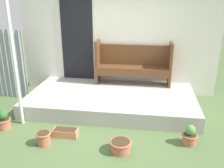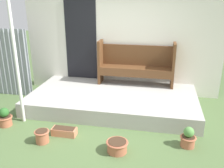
{
  "view_description": "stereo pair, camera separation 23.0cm",
  "coord_description": "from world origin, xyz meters",
  "px_view_note": "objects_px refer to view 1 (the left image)",
  "views": [
    {
      "loc": [
        0.78,
        -4.14,
        2.41
      ],
      "look_at": [
        0.12,
        0.33,
        0.77
      ],
      "focal_mm": 40.0,
      "sensor_mm": 36.0,
      "label": 1
    },
    {
      "loc": [
        1.01,
        -4.1,
        2.41
      ],
      "look_at": [
        0.12,
        0.33,
        0.77
      ],
      "focal_mm": 40.0,
      "sensor_mm": 36.0,
      "label": 2
    }
  ],
  "objects_px": {
    "flower_pot_far_right": "(190,136)",
    "flower_pot_middle": "(44,138)",
    "bench": "(133,63)",
    "planter_box_rect": "(66,133)",
    "flower_pot_right": "(121,146)",
    "support_post": "(15,65)",
    "flower_pot_left": "(3,121)"
  },
  "relations": [
    {
      "from": "bench",
      "to": "flower_pot_left",
      "type": "distance_m",
      "value": 3.12
    },
    {
      "from": "support_post",
      "to": "planter_box_rect",
      "type": "relative_size",
      "value": 5.41
    },
    {
      "from": "support_post",
      "to": "flower_pot_right",
      "type": "xyz_separation_m",
      "value": [
        2.02,
        -0.66,
        -1.09
      ]
    },
    {
      "from": "flower_pot_middle",
      "to": "flower_pot_left",
      "type": "bearing_deg",
      "value": 157.37
    },
    {
      "from": "flower_pot_far_right",
      "to": "support_post",
      "type": "bearing_deg",
      "value": 174.98
    },
    {
      "from": "flower_pot_right",
      "to": "flower_pot_left",
      "type": "bearing_deg",
      "value": 169.56
    },
    {
      "from": "flower_pot_middle",
      "to": "planter_box_rect",
      "type": "xyz_separation_m",
      "value": [
        0.28,
        0.29,
        -0.05
      ]
    },
    {
      "from": "planter_box_rect",
      "to": "flower_pot_left",
      "type": "bearing_deg",
      "value": 175.09
    },
    {
      "from": "flower_pot_far_right",
      "to": "planter_box_rect",
      "type": "height_order",
      "value": "flower_pot_far_right"
    },
    {
      "from": "support_post",
      "to": "flower_pot_far_right",
      "type": "relative_size",
      "value": 6.62
    },
    {
      "from": "bench",
      "to": "flower_pot_middle",
      "type": "bearing_deg",
      "value": -119.34
    },
    {
      "from": "support_post",
      "to": "bench",
      "type": "distance_m",
      "value": 2.72
    },
    {
      "from": "flower_pot_middle",
      "to": "flower_pot_far_right",
      "type": "height_order",
      "value": "flower_pot_far_right"
    },
    {
      "from": "flower_pot_far_right",
      "to": "planter_box_rect",
      "type": "relative_size",
      "value": 0.82
    },
    {
      "from": "bench",
      "to": "flower_pot_right",
      "type": "relative_size",
      "value": 4.98
    },
    {
      "from": "bench",
      "to": "flower_pot_middle",
      "type": "distance_m",
      "value": 2.84
    },
    {
      "from": "flower_pot_middle",
      "to": "planter_box_rect",
      "type": "height_order",
      "value": "flower_pot_middle"
    },
    {
      "from": "bench",
      "to": "flower_pot_middle",
      "type": "relative_size",
      "value": 6.94
    },
    {
      "from": "flower_pot_right",
      "to": "flower_pot_far_right",
      "type": "xyz_separation_m",
      "value": [
        1.13,
        0.38,
        0.05
      ]
    },
    {
      "from": "planter_box_rect",
      "to": "flower_pot_right",
      "type": "bearing_deg",
      "value": -16.89
    },
    {
      "from": "support_post",
      "to": "flower_pot_far_right",
      "type": "bearing_deg",
      "value": -5.02
    },
    {
      "from": "support_post",
      "to": "flower_pot_middle",
      "type": "bearing_deg",
      "value": -41.85
    },
    {
      "from": "flower_pot_left",
      "to": "flower_pot_far_right",
      "type": "height_order",
      "value": "flower_pot_left"
    },
    {
      "from": "support_post",
      "to": "bench",
      "type": "xyz_separation_m",
      "value": [
        2.04,
        1.76,
        -0.34
      ]
    },
    {
      "from": "flower_pot_left",
      "to": "flower_pot_middle",
      "type": "xyz_separation_m",
      "value": [
        0.96,
        -0.4,
        -0.04
      ]
    },
    {
      "from": "flower_pot_right",
      "to": "flower_pot_far_right",
      "type": "height_order",
      "value": "flower_pot_far_right"
    },
    {
      "from": "flower_pot_left",
      "to": "flower_pot_middle",
      "type": "height_order",
      "value": "flower_pot_left"
    },
    {
      "from": "flower_pot_middle",
      "to": "flower_pot_far_right",
      "type": "xyz_separation_m",
      "value": [
        2.44,
        0.36,
        0.03
      ]
    },
    {
      "from": "flower_pot_middle",
      "to": "support_post",
      "type": "bearing_deg",
      "value": 138.15
    },
    {
      "from": "flower_pot_far_right",
      "to": "flower_pot_middle",
      "type": "bearing_deg",
      "value": -171.56
    },
    {
      "from": "flower_pot_far_right",
      "to": "flower_pot_left",
      "type": "bearing_deg",
      "value": 179.33
    },
    {
      "from": "flower_pot_far_right",
      "to": "bench",
      "type": "bearing_deg",
      "value": 118.51
    }
  ]
}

